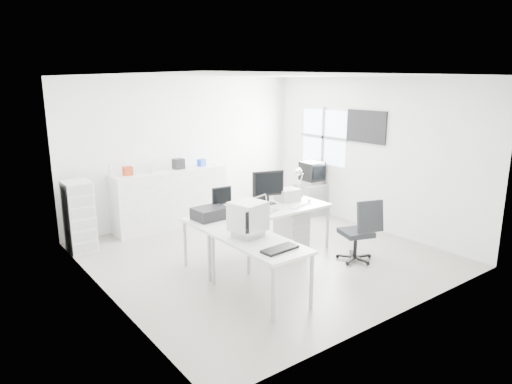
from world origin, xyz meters
TOP-DOWN VIEW (x-y plane):
  - floor at (0.00, 0.00)m, footprint 5.00×5.00m
  - ceiling at (0.00, 0.00)m, footprint 5.00×5.00m
  - back_wall at (0.00, 2.50)m, footprint 5.00×0.02m
  - left_wall at (-2.50, 0.00)m, footprint 0.02×5.00m
  - right_wall at (2.50, 0.00)m, footprint 0.02×5.00m
  - window at (2.48, 1.20)m, footprint 0.02×1.20m
  - wall_picture at (2.47, 0.10)m, footprint 0.04×0.90m
  - main_desk at (-0.07, -0.01)m, footprint 2.40×0.80m
  - side_desk at (-0.92, -1.11)m, footprint 0.70×1.40m
  - drawer_pedestal at (0.63, 0.04)m, footprint 0.40×0.50m
  - inkjet_printer at (-0.92, 0.09)m, footprint 0.51×0.41m
  - lcd_monitor_small at (-0.62, 0.24)m, footprint 0.33×0.21m
  - lcd_monitor_large at (0.28, 0.24)m, footprint 0.58×0.35m
  - laptop at (-0.02, -0.11)m, footprint 0.41×0.42m
  - white_keyboard at (0.58, -0.16)m, footprint 0.43×0.26m
  - white_mouse at (0.88, -0.11)m, footprint 0.06×0.06m
  - laser_printer at (0.68, 0.21)m, footprint 0.37×0.32m
  - desk_lamp at (1.03, 0.29)m, footprint 0.20×0.20m
  - crt_monitor at (-0.92, -0.86)m, footprint 0.43×0.43m
  - black_keyboard at (-0.92, -1.51)m, footprint 0.49×0.23m
  - office_chair at (1.00, -1.04)m, footprint 0.73×0.73m
  - tv_cabinet at (2.22, 1.24)m, footprint 0.59×0.48m
  - crt_tv at (2.22, 1.24)m, footprint 0.50×0.48m
  - sideboard at (-0.51, 2.24)m, footprint 2.20×0.55m
  - clutter_box_a at (-1.31, 2.24)m, footprint 0.16×0.14m
  - clutter_box_b at (-0.81, 2.24)m, footprint 0.16×0.15m
  - clutter_box_c at (-0.31, 2.24)m, footprint 0.20×0.18m
  - clutter_box_d at (0.19, 2.24)m, footprint 0.16×0.15m
  - clutter_bottle at (-1.61, 2.28)m, footprint 0.07×0.07m
  - filing_cabinet at (-2.28, 1.96)m, footprint 0.41×0.49m

SIDE VIEW (x-z plane):
  - floor at x=0.00m, z-range -0.01..0.01m
  - drawer_pedestal at x=0.63m, z-range 0.00..0.60m
  - tv_cabinet at x=2.22m, z-range 0.00..0.64m
  - main_desk at x=-0.07m, z-range 0.00..0.75m
  - side_desk at x=-0.92m, z-range 0.00..0.75m
  - office_chair at x=1.00m, z-range 0.00..0.99m
  - sideboard at x=-0.51m, z-range 0.00..1.10m
  - filing_cabinet at x=-2.28m, z-range 0.00..1.16m
  - white_keyboard at x=0.58m, z-range 0.75..0.77m
  - black_keyboard at x=-0.92m, z-range 0.75..0.78m
  - white_mouse at x=0.88m, z-range 0.75..0.81m
  - inkjet_printer at x=-0.92m, z-range 0.75..0.92m
  - laser_printer at x=0.68m, z-range 0.75..0.95m
  - laptop at x=-0.02m, z-range 0.75..0.96m
  - crt_tv at x=2.22m, z-range 0.64..1.09m
  - lcd_monitor_small at x=-0.62m, z-range 0.75..1.15m
  - crt_monitor at x=-0.92m, z-range 0.75..1.17m
  - desk_lamp at x=1.03m, z-range 0.75..1.24m
  - lcd_monitor_large at x=0.28m, z-range 0.75..1.31m
  - clutter_box_b at x=-0.81m, z-range 1.10..1.23m
  - clutter_box_d at x=0.19m, z-range 1.10..1.23m
  - clutter_box_a at x=-1.31m, z-range 1.10..1.25m
  - clutter_box_c at x=-0.31m, z-range 1.10..1.29m
  - clutter_bottle at x=-1.61m, z-range 1.10..1.32m
  - back_wall at x=0.00m, z-range 0.00..2.80m
  - left_wall at x=-2.50m, z-range 0.00..2.80m
  - right_wall at x=2.50m, z-range 0.00..2.80m
  - window at x=2.48m, z-range 1.05..2.15m
  - wall_picture at x=2.47m, z-range 1.60..2.20m
  - ceiling at x=0.00m, z-range 2.79..2.80m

